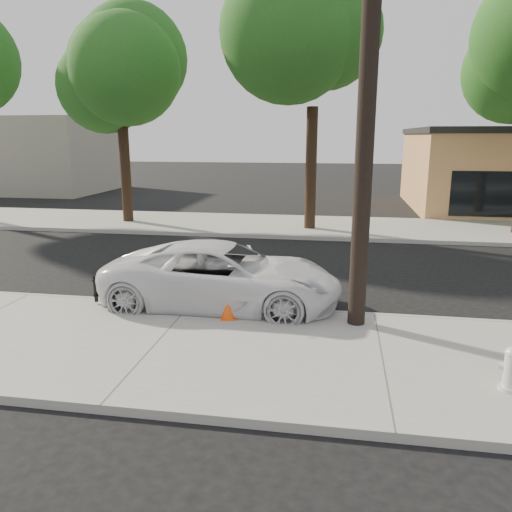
% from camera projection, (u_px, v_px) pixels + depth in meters
% --- Properties ---
extents(ground, '(120.00, 120.00, 0.00)m').
position_uv_depth(ground, '(215.00, 283.00, 13.21)').
color(ground, black).
rests_on(ground, ground).
extents(near_sidewalk, '(90.00, 4.40, 0.15)m').
position_uv_depth(near_sidewalk, '(157.00, 346.00, 9.08)').
color(near_sidewalk, gray).
rests_on(near_sidewalk, ground).
extents(far_sidewalk, '(90.00, 5.00, 0.15)m').
position_uv_depth(far_sidewalk, '(264.00, 225.00, 21.34)').
color(far_sidewalk, gray).
rests_on(far_sidewalk, ground).
extents(curb_near, '(90.00, 0.12, 0.16)m').
position_uv_depth(curb_near, '(192.00, 306.00, 11.18)').
color(curb_near, '#9E9B93').
rests_on(curb_near, ground).
extents(building_far, '(14.00, 8.00, 5.00)m').
position_uv_depth(building_far, '(8.00, 155.00, 35.04)').
color(building_far, gray).
rests_on(building_far, ground).
extents(utility_pole, '(1.40, 0.34, 9.00)m').
position_uv_depth(utility_pole, '(368.00, 85.00, 8.94)').
color(utility_pole, black).
rests_on(utility_pole, near_sidewalk).
extents(tree_b, '(4.34, 4.20, 8.45)m').
position_uv_depth(tree_b, '(123.00, 77.00, 20.43)').
color(tree_b, black).
rests_on(tree_b, far_sidewalk).
extents(tree_c, '(4.96, 4.80, 9.55)m').
position_uv_depth(tree_c, '(320.00, 50.00, 18.55)').
color(tree_c, black).
rests_on(tree_c, far_sidewalk).
extents(police_cruiser, '(5.33, 2.50, 1.47)m').
position_uv_depth(police_cruiser, '(223.00, 276.00, 11.21)').
color(police_cruiser, white).
rests_on(police_cruiser, ground).
extents(fire_hydrant, '(0.36, 0.33, 0.67)m').
position_uv_depth(fire_hydrant, '(512.00, 369.00, 7.30)').
color(fire_hydrant, silver).
rests_on(fire_hydrant, near_sidewalk).
extents(traffic_cone, '(0.40, 0.40, 0.62)m').
position_uv_depth(traffic_cone, '(228.00, 304.00, 10.19)').
color(traffic_cone, '#F6500C').
rests_on(traffic_cone, near_sidewalk).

